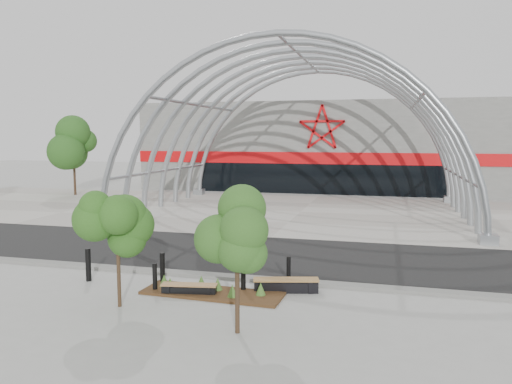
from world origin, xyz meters
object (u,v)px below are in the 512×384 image
(street_tree_0, at_px, (117,224))
(bench_1, at_px, (286,285))
(street_tree_1, at_px, (237,236))
(bollard_2, at_px, (162,268))
(bench_0, at_px, (189,290))

(street_tree_0, height_order, bench_1, street_tree_0)
(street_tree_1, bearing_deg, bench_1, 81.48)
(street_tree_0, height_order, bollard_2, street_tree_0)
(street_tree_0, bearing_deg, bollard_2, 84.67)
(bench_0, bearing_deg, bollard_2, 145.18)
(bench_0, distance_m, bench_1, 3.09)
(bench_0, height_order, bench_1, bench_1)
(bench_1, bearing_deg, street_tree_0, -149.86)
(bench_1, bearing_deg, street_tree_1, -98.52)
(bench_0, bearing_deg, street_tree_0, -136.82)
(street_tree_1, xyz_separation_m, bench_1, (0.54, 3.60, -2.30))
(street_tree_1, relative_size, bollard_2, 3.28)
(street_tree_0, bearing_deg, street_tree_1, -14.39)
(street_tree_1, bearing_deg, bollard_2, 137.09)
(street_tree_1, xyz_separation_m, bollard_2, (-3.70, 3.44, -1.98))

